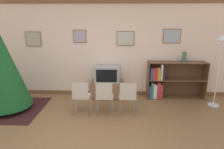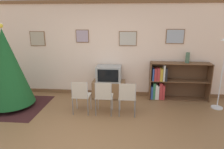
% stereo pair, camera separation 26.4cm
% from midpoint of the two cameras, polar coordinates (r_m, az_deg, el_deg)
% --- Properties ---
extents(ground_plane, '(24.00, 24.00, 0.00)m').
position_cam_midpoint_polar(ground_plane, '(3.90, -8.95, -18.90)').
color(ground_plane, brown).
extents(wall_back, '(8.91, 0.11, 2.70)m').
position_cam_midpoint_polar(wall_back, '(5.79, -4.86, 7.16)').
color(wall_back, beige).
rests_on(wall_back, ground_plane).
extents(area_rug, '(1.68, 1.58, 0.01)m').
position_cam_midpoint_polar(area_rug, '(5.79, -28.48, -8.65)').
color(area_rug, '#381919').
rests_on(area_rug, ground_plane).
extents(christmas_tree, '(1.16, 1.16, 2.09)m').
position_cam_midpoint_polar(christmas_tree, '(5.48, -29.88, 1.38)').
color(christmas_tree, maroon).
rests_on(christmas_tree, area_rug).
extents(tv_console, '(0.92, 0.46, 0.49)m').
position_cam_midpoint_polar(tv_console, '(5.75, -2.73, -4.25)').
color(tv_console, brown).
rests_on(tv_console, ground_plane).
extents(television, '(0.69, 0.45, 0.44)m').
position_cam_midpoint_polar(television, '(5.61, -2.79, 0.21)').
color(television, '#9E9E99').
rests_on(television, tv_console).
extents(folding_chair_left, '(0.40, 0.40, 0.82)m').
position_cam_midpoint_polar(folding_chair_left, '(4.74, -10.45, -6.02)').
color(folding_chair_left, '#BCB29E').
rests_on(folding_chair_left, ground_plane).
extents(folding_chair_center, '(0.40, 0.40, 0.82)m').
position_cam_midpoint_polar(folding_chair_center, '(4.65, -3.84, -6.19)').
color(folding_chair_center, '#BCB29E').
rests_on(folding_chair_center, ground_plane).
extents(folding_chair_right, '(0.40, 0.40, 0.82)m').
position_cam_midpoint_polar(folding_chair_right, '(4.63, 2.93, -6.28)').
color(folding_chair_right, '#BCB29E').
rests_on(folding_chair_right, ground_plane).
extents(bookshelf, '(1.62, 0.36, 1.05)m').
position_cam_midpoint_polar(bookshelf, '(5.84, 13.95, -1.87)').
color(bookshelf, brown).
rests_on(bookshelf, ground_plane).
extents(vase, '(0.11, 0.11, 0.28)m').
position_cam_midpoint_polar(vase, '(5.81, 18.72, 4.81)').
color(vase, '#47664C').
rests_on(vase, bookshelf).
extents(standing_lamp, '(0.28, 0.28, 1.83)m').
position_cam_midpoint_polar(standing_lamp, '(5.52, 27.53, 5.61)').
color(standing_lamp, silver).
rests_on(standing_lamp, ground_plane).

